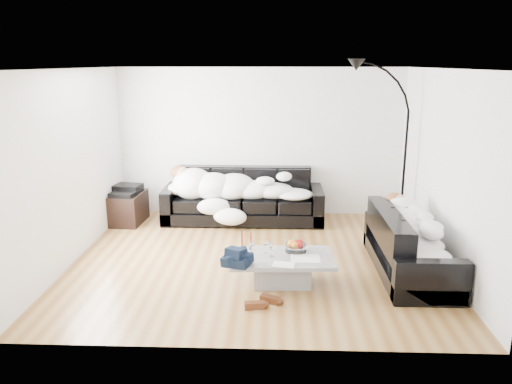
{
  "coord_description": "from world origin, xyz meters",
  "views": [
    {
      "loc": [
        0.26,
        -6.52,
        2.68
      ],
      "look_at": [
        0.0,
        0.3,
        0.9
      ],
      "focal_mm": 35.0,
      "sensor_mm": 36.0,
      "label": 1
    }
  ],
  "objects_px": {
    "coffee_table": "(282,270)",
    "wine_glass_c": "(271,250)",
    "sofa_right": "(411,243)",
    "fruit_bowl": "(296,245)",
    "wine_glass_a": "(266,247)",
    "wine_glass_b": "(252,249)",
    "shoes": "(262,302)",
    "sleeper_right": "(412,226)",
    "candle_left": "(242,240)",
    "av_cabinet": "(128,208)",
    "sofa_back": "(243,196)",
    "candle_right": "(251,241)",
    "sleeper_back": "(243,185)",
    "stereo": "(126,190)",
    "floor_lamp": "(405,160)"
  },
  "relations": [
    {
      "from": "sofa_right",
      "to": "shoes",
      "type": "xyz_separation_m",
      "value": [
        -1.91,
        -1.02,
        -0.36
      ]
    },
    {
      "from": "sofa_back",
      "to": "sleeper_right",
      "type": "xyz_separation_m",
      "value": [
        2.32,
        -2.11,
        0.18
      ]
    },
    {
      "from": "candle_left",
      "to": "av_cabinet",
      "type": "relative_size",
      "value": 0.32
    },
    {
      "from": "fruit_bowl",
      "to": "wine_glass_a",
      "type": "xyz_separation_m",
      "value": [
        -0.37,
        -0.07,
        -0.0
      ]
    },
    {
      "from": "wine_glass_c",
      "to": "candle_right",
      "type": "xyz_separation_m",
      "value": [
        -0.26,
        0.25,
        0.02
      ]
    },
    {
      "from": "sleeper_right",
      "to": "wine_glass_c",
      "type": "relative_size",
      "value": 10.05
    },
    {
      "from": "wine_glass_b",
      "to": "coffee_table",
      "type": "bearing_deg",
      "value": -6.32
    },
    {
      "from": "coffee_table",
      "to": "av_cabinet",
      "type": "bearing_deg",
      "value": 137.85
    },
    {
      "from": "shoes",
      "to": "fruit_bowl",
      "type": "bearing_deg",
      "value": 63.95
    },
    {
      "from": "wine_glass_a",
      "to": "coffee_table",
      "type": "bearing_deg",
      "value": -24.99
    },
    {
      "from": "wine_glass_b",
      "to": "sleeper_back",
      "type": "bearing_deg",
      "value": 96.22
    },
    {
      "from": "sofa_right",
      "to": "candle_right",
      "type": "xyz_separation_m",
      "value": [
        -2.08,
        -0.19,
        0.07
      ]
    },
    {
      "from": "shoes",
      "to": "stereo",
      "type": "relative_size",
      "value": 0.88
    },
    {
      "from": "sleeper_back",
      "to": "wine_glass_b",
      "type": "distance_m",
      "value": 2.48
    },
    {
      "from": "sofa_right",
      "to": "sleeper_right",
      "type": "height_order",
      "value": "sleeper_right"
    },
    {
      "from": "sleeper_back",
      "to": "candle_right",
      "type": "xyz_separation_m",
      "value": [
        0.25,
        -2.25,
        -0.17
      ]
    },
    {
      "from": "sofa_right",
      "to": "fruit_bowl",
      "type": "distance_m",
      "value": 1.53
    },
    {
      "from": "coffee_table",
      "to": "wine_glass_c",
      "type": "height_order",
      "value": "wine_glass_c"
    },
    {
      "from": "wine_glass_a",
      "to": "candle_right",
      "type": "xyz_separation_m",
      "value": [
        -0.2,
        0.15,
        0.03
      ]
    },
    {
      "from": "candle_right",
      "to": "av_cabinet",
      "type": "bearing_deg",
      "value": 136.27
    },
    {
      "from": "wine_glass_b",
      "to": "candle_left",
      "type": "height_order",
      "value": "candle_left"
    },
    {
      "from": "wine_glass_c",
      "to": "stereo",
      "type": "relative_size",
      "value": 0.39
    },
    {
      "from": "sleeper_back",
      "to": "fruit_bowl",
      "type": "bearing_deg",
      "value": -70.71
    },
    {
      "from": "fruit_bowl",
      "to": "shoes",
      "type": "height_order",
      "value": "fruit_bowl"
    },
    {
      "from": "wine_glass_b",
      "to": "shoes",
      "type": "distance_m",
      "value": 0.76
    },
    {
      "from": "sofa_back",
      "to": "av_cabinet",
      "type": "relative_size",
      "value": 3.62
    },
    {
      "from": "sofa_right",
      "to": "coffee_table",
      "type": "distance_m",
      "value": 1.75
    },
    {
      "from": "sofa_back",
      "to": "sofa_right",
      "type": "distance_m",
      "value": 3.14
    },
    {
      "from": "wine_glass_b",
      "to": "floor_lamp",
      "type": "bearing_deg",
      "value": 40.27
    },
    {
      "from": "sleeper_right",
      "to": "candle_right",
      "type": "xyz_separation_m",
      "value": [
        -2.08,
        -0.19,
        -0.15
      ]
    },
    {
      "from": "sofa_right",
      "to": "av_cabinet",
      "type": "xyz_separation_m",
      "value": [
        -4.3,
        1.93,
        -0.15
      ]
    },
    {
      "from": "sleeper_right",
      "to": "wine_glass_b",
      "type": "xyz_separation_m",
      "value": [
        -2.05,
        -0.39,
        -0.18
      ]
    },
    {
      "from": "wine_glass_a",
      "to": "floor_lamp",
      "type": "relative_size",
      "value": 0.07
    },
    {
      "from": "candle_left",
      "to": "stereo",
      "type": "height_order",
      "value": "stereo"
    },
    {
      "from": "sleeper_back",
      "to": "candle_left",
      "type": "distance_m",
      "value": 2.27
    },
    {
      "from": "sleeper_back",
      "to": "floor_lamp",
      "type": "height_order",
      "value": "floor_lamp"
    },
    {
      "from": "shoes",
      "to": "coffee_table",
      "type": "bearing_deg",
      "value": 70.85
    },
    {
      "from": "sleeper_right",
      "to": "wine_glass_a",
      "type": "xyz_separation_m",
      "value": [
        -1.88,
        -0.34,
        -0.18
      ]
    },
    {
      "from": "wine_glass_c",
      "to": "floor_lamp",
      "type": "xyz_separation_m",
      "value": [
        2.06,
        2.0,
        0.74
      ]
    },
    {
      "from": "candle_right",
      "to": "sleeper_right",
      "type": "bearing_deg",
      "value": 5.26
    },
    {
      "from": "sofa_back",
      "to": "wine_glass_a",
      "type": "distance_m",
      "value": 2.49
    },
    {
      "from": "candle_right",
      "to": "stereo",
      "type": "height_order",
      "value": "stereo"
    },
    {
      "from": "wine_glass_c",
      "to": "shoes",
      "type": "bearing_deg",
      "value": -99.87
    },
    {
      "from": "coffee_table",
      "to": "floor_lamp",
      "type": "distance_m",
      "value": 2.95
    },
    {
      "from": "sofa_back",
      "to": "wine_glass_b",
      "type": "height_order",
      "value": "sofa_back"
    },
    {
      "from": "fruit_bowl",
      "to": "wine_glass_a",
      "type": "relative_size",
      "value": 1.63
    },
    {
      "from": "sleeper_right",
      "to": "wine_glass_a",
      "type": "relative_size",
      "value": 10.42
    },
    {
      "from": "sofa_back",
      "to": "wine_glass_c",
      "type": "xyz_separation_m",
      "value": [
        0.51,
        -2.56,
        0.01
      ]
    },
    {
      "from": "coffee_table",
      "to": "fruit_bowl",
      "type": "bearing_deg",
      "value": 43.18
    },
    {
      "from": "sofa_right",
      "to": "wine_glass_a",
      "type": "relative_size",
      "value": 12.16
    }
  ]
}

